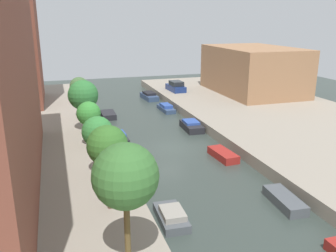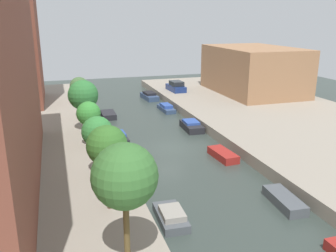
{
  "view_description": "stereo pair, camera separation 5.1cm",
  "coord_description": "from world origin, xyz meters",
  "px_view_note": "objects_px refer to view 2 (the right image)",
  "views": [
    {
      "loc": [
        -9.53,
        -29.71,
        11.51
      ],
      "look_at": [
        1.02,
        3.72,
        1.01
      ],
      "focal_mm": 38.8,
      "sensor_mm": 36.0,
      "label": 1
    },
    {
      "loc": [
        -9.48,
        -29.72,
        11.51
      ],
      "look_at": [
        1.02,
        3.72,
        1.01
      ],
      "focal_mm": 38.8,
      "sensor_mm": 36.0,
      "label": 2
    }
  ],
  "objects_px": {
    "street_tree_1": "(107,147)",
    "moored_boat_right_2": "(223,155)",
    "street_tree_0": "(125,177)",
    "street_tree_5": "(79,87)",
    "moored_boat_left_3": "(119,137)",
    "moored_boat_right_5": "(149,96)",
    "moored_boat_right_1": "(284,200)",
    "low_block_right": "(253,70)",
    "moored_boat_right_4": "(166,108)",
    "street_tree_4": "(83,95)",
    "moored_boat_left_1": "(171,216)",
    "moored_boat_right_3": "(192,126)",
    "parked_car": "(176,87)",
    "street_tree_2": "(97,132)",
    "street_tree_3": "(89,114)",
    "moored_boat_left_2": "(135,167)",
    "moored_boat_left_4": "(108,115)"
  },
  "relations": [
    {
      "from": "street_tree_1",
      "to": "moored_boat_right_2",
      "type": "xyz_separation_m",
      "value": [
        10.69,
        7.27,
        -4.4
      ]
    },
    {
      "from": "street_tree_0",
      "to": "street_tree_5",
      "type": "xyz_separation_m",
      "value": [
        0.0,
        25.56,
        -0.75
      ]
    },
    {
      "from": "moored_boat_left_3",
      "to": "moored_boat_right_5",
      "type": "xyz_separation_m",
      "value": [
        7.51,
        17.15,
        0.13
      ]
    },
    {
      "from": "moored_boat_left_3",
      "to": "moored_boat_right_1",
      "type": "xyz_separation_m",
      "value": [
        7.78,
        -15.9,
        0.01
      ]
    },
    {
      "from": "low_block_right",
      "to": "moored_boat_right_4",
      "type": "xyz_separation_m",
      "value": [
        -14.12,
        -3.12,
        -3.89
      ]
    },
    {
      "from": "street_tree_0",
      "to": "street_tree_4",
      "type": "distance_m",
      "value": 20.73
    },
    {
      "from": "street_tree_0",
      "to": "moored_boat_left_3",
      "type": "bearing_deg",
      "value": 81.03
    },
    {
      "from": "street_tree_5",
      "to": "moored_boat_left_1",
      "type": "distance_m",
      "value": 22.0
    },
    {
      "from": "street_tree_5",
      "to": "moored_boat_right_3",
      "type": "xyz_separation_m",
      "value": [
        11.1,
        -4.62,
        -4.04
      ]
    },
    {
      "from": "parked_car",
      "to": "moored_boat_right_4",
      "type": "xyz_separation_m",
      "value": [
        -3.79,
        -7.32,
        -1.27
      ]
    },
    {
      "from": "moored_boat_right_3",
      "to": "moored_boat_right_5",
      "type": "distance_m",
      "value": 16.05
    },
    {
      "from": "moored_boat_left_3",
      "to": "moored_boat_right_3",
      "type": "distance_m",
      "value": 8.05
    },
    {
      "from": "moored_boat_left_1",
      "to": "moored_boat_right_4",
      "type": "relative_size",
      "value": 0.82
    },
    {
      "from": "street_tree_0",
      "to": "moored_boat_right_5",
      "type": "relative_size",
      "value": 1.33
    },
    {
      "from": "low_block_right",
      "to": "moored_boat_right_4",
      "type": "relative_size",
      "value": 3.8
    },
    {
      "from": "street_tree_2",
      "to": "moored_boat_left_1",
      "type": "relative_size",
      "value": 1.29
    },
    {
      "from": "street_tree_3",
      "to": "moored_boat_right_1",
      "type": "height_order",
      "value": "street_tree_3"
    },
    {
      "from": "street_tree_5",
      "to": "moored_boat_right_4",
      "type": "height_order",
      "value": "street_tree_5"
    },
    {
      "from": "moored_boat_right_5",
      "to": "parked_car",
      "type": "bearing_deg",
      "value": -1.0
    },
    {
      "from": "moored_boat_right_5",
      "to": "moored_boat_left_2",
      "type": "bearing_deg",
      "value": -107.12
    },
    {
      "from": "moored_boat_right_2",
      "to": "street_tree_1",
      "type": "bearing_deg",
      "value": -145.77
    },
    {
      "from": "street_tree_4",
      "to": "moored_boat_right_1",
      "type": "distance_m",
      "value": 20.46
    },
    {
      "from": "moored_boat_left_4",
      "to": "moored_boat_right_3",
      "type": "relative_size",
      "value": 0.82
    },
    {
      "from": "moored_boat_right_1",
      "to": "parked_car",
      "type": "bearing_deg",
      "value": 83.4
    },
    {
      "from": "moored_boat_left_1",
      "to": "moored_boat_right_3",
      "type": "relative_size",
      "value": 0.87
    },
    {
      "from": "street_tree_5",
      "to": "moored_boat_left_3",
      "type": "xyz_separation_m",
      "value": [
        3.13,
        -5.73,
        -4.13
      ]
    },
    {
      "from": "parked_car",
      "to": "moored_boat_right_2",
      "type": "bearing_deg",
      "value": -99.36
    },
    {
      "from": "street_tree_2",
      "to": "street_tree_4",
      "type": "bearing_deg",
      "value": 90.0
    },
    {
      "from": "moored_boat_right_1",
      "to": "moored_boat_right_5",
      "type": "bearing_deg",
      "value": 90.47
    },
    {
      "from": "moored_boat_right_4",
      "to": "moored_boat_left_3",
      "type": "bearing_deg",
      "value": -128.67
    },
    {
      "from": "street_tree_5",
      "to": "moored_boat_left_4",
      "type": "distance_m",
      "value": 6.07
    },
    {
      "from": "street_tree_1",
      "to": "moored_boat_right_2",
      "type": "height_order",
      "value": "street_tree_1"
    },
    {
      "from": "moored_boat_right_2",
      "to": "moored_boat_left_1",
      "type": "bearing_deg",
      "value": -131.63
    },
    {
      "from": "street_tree_0",
      "to": "moored_boat_right_3",
      "type": "distance_m",
      "value": 24.18
    },
    {
      "from": "street_tree_2",
      "to": "parked_car",
      "type": "bearing_deg",
      "value": 61.42
    },
    {
      "from": "parked_car",
      "to": "moored_boat_right_3",
      "type": "height_order",
      "value": "parked_car"
    },
    {
      "from": "street_tree_2",
      "to": "moored_boat_left_4",
      "type": "bearing_deg",
      "value": 79.85
    },
    {
      "from": "low_block_right",
      "to": "moored_boat_left_4",
      "type": "xyz_separation_m",
      "value": [
        -21.73,
        -4.18,
        -3.92
      ]
    },
    {
      "from": "street_tree_3",
      "to": "street_tree_5",
      "type": "distance_m",
      "value": 9.62
    },
    {
      "from": "street_tree_3",
      "to": "moored_boat_right_1",
      "type": "bearing_deg",
      "value": -47.79
    },
    {
      "from": "moored_boat_left_3",
      "to": "moored_boat_right_3",
      "type": "relative_size",
      "value": 0.89
    },
    {
      "from": "street_tree_2",
      "to": "moored_boat_left_3",
      "type": "relative_size",
      "value": 1.26
    },
    {
      "from": "moored_boat_left_2",
      "to": "moored_boat_right_3",
      "type": "bearing_deg",
      "value": 47.46
    },
    {
      "from": "moored_boat_right_4",
      "to": "moored_boat_right_5",
      "type": "relative_size",
      "value": 0.94
    },
    {
      "from": "street_tree_4",
      "to": "street_tree_5",
      "type": "distance_m",
      "value": 4.84
    },
    {
      "from": "street_tree_4",
      "to": "street_tree_5",
      "type": "height_order",
      "value": "street_tree_4"
    },
    {
      "from": "street_tree_0",
      "to": "moored_boat_right_4",
      "type": "bearing_deg",
      "value": 69.71
    },
    {
      "from": "moored_boat_right_2",
      "to": "moored_boat_left_2",
      "type": "bearing_deg",
      "value": -177.38
    },
    {
      "from": "street_tree_2",
      "to": "moored_boat_right_5",
      "type": "height_order",
      "value": "street_tree_2"
    },
    {
      "from": "street_tree_2",
      "to": "low_block_right",
      "type": "bearing_deg",
      "value": 42.33
    }
  ]
}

